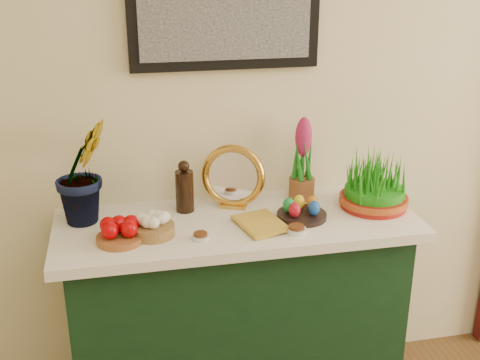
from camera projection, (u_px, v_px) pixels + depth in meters
name	position (u px, v px, depth m)	size (l,w,h in m)	color
sideboard	(238.00, 320.00, 2.50)	(1.30, 0.45, 0.85)	black
tablecloth	(237.00, 223.00, 2.34)	(1.40, 0.55, 0.04)	white
hyacinth_green	(82.00, 155.00, 2.23)	(0.26, 0.22, 0.53)	#1B791D
apple_bowl	(120.00, 232.00, 2.14)	(0.21, 0.21, 0.09)	brown
garlic_basket	(153.00, 226.00, 2.19)	(0.16, 0.16, 0.09)	olive
vinegar_cruet	(185.00, 189.00, 2.37)	(0.07, 0.07, 0.21)	black
mirror	(233.00, 177.00, 2.41)	(0.26, 0.15, 0.26)	gold
book	(242.00, 227.00, 2.23)	(0.14, 0.21, 0.03)	gold
spice_dish_left	(201.00, 236.00, 2.17)	(0.06, 0.06, 0.03)	silver
spice_dish_right	(296.00, 230.00, 2.21)	(0.07, 0.07, 0.03)	silver
egg_plate	(302.00, 211.00, 2.33)	(0.25, 0.25, 0.08)	black
hyacinth_pink	(303.00, 163.00, 2.47)	(0.11, 0.11, 0.35)	brown
wheatgrass_sabzeh	(375.00, 184.00, 2.41)	(0.28, 0.28, 0.23)	maroon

